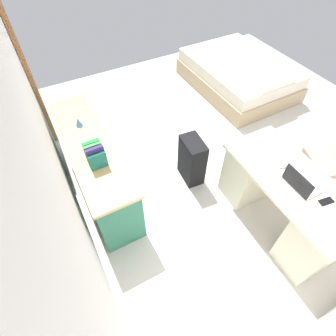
# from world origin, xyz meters

# --- Properties ---
(ground_plane) EXTENTS (5.57, 5.57, 0.00)m
(ground_plane) POSITION_xyz_m (0.00, 0.00, 0.00)
(ground_plane) COLOR beige
(wall_back) EXTENTS (4.57, 0.10, 2.89)m
(wall_back) POSITION_xyz_m (0.00, 2.15, 1.44)
(wall_back) COLOR white
(wall_back) RESTS_ON ground_plane
(door_wooden) EXTENTS (0.88, 0.05, 2.04)m
(door_wooden) POSITION_xyz_m (1.74, 2.07, 1.02)
(door_wooden) COLOR brown
(door_wooden) RESTS_ON ground_plane
(desk) EXTENTS (1.45, 0.69, 0.75)m
(desk) POSITION_xyz_m (-1.25, 0.18, 0.39)
(desk) COLOR beige
(desk) RESTS_ON ground_plane
(office_chair) EXTENTS (0.59, 0.59, 0.94)m
(office_chair) POSITION_xyz_m (-1.14, -0.70, 0.42)
(office_chair) COLOR black
(office_chair) RESTS_ON ground_plane
(credenza) EXTENTS (1.80, 0.48, 0.78)m
(credenza) POSITION_xyz_m (0.15, 1.77, 0.39)
(credenza) COLOR #2D7056
(credenza) RESTS_ON ground_plane
(bed) EXTENTS (1.91, 1.42, 0.58)m
(bed) POSITION_xyz_m (1.15, -1.14, 0.24)
(bed) COLOR tan
(bed) RESTS_ON ground_plane
(suitcase_black) EXTENTS (0.38, 0.25, 0.62)m
(suitcase_black) POSITION_xyz_m (-0.24, 0.68, 0.31)
(suitcase_black) COLOR black
(suitcase_black) RESTS_ON ground_plane
(laptop) EXTENTS (0.31, 0.23, 0.21)m
(laptop) POSITION_xyz_m (-1.32, 0.21, 0.80)
(laptop) COLOR #B7B7BC
(laptop) RESTS_ON desk
(computer_mouse) EXTENTS (0.06, 0.10, 0.03)m
(computer_mouse) POSITION_xyz_m (-1.06, 0.17, 0.77)
(computer_mouse) COLOR white
(computer_mouse) RESTS_ON desk
(cell_phone_near_laptop) EXTENTS (0.09, 0.14, 0.01)m
(cell_phone_near_laptop) POSITION_xyz_m (-1.56, 0.12, 0.76)
(cell_phone_near_laptop) COLOR black
(cell_phone_near_laptop) RESTS_ON desk
(book_row) EXTENTS (0.19, 0.17, 0.23)m
(book_row) POSITION_xyz_m (-0.16, 1.77, 0.89)
(book_row) COLOR #1B675D
(book_row) RESTS_ON credenza
(figurine_small) EXTENTS (0.08, 0.08, 0.11)m
(figurine_small) POSITION_xyz_m (0.46, 1.77, 0.84)
(figurine_small) COLOR #4C7FBF
(figurine_small) RESTS_ON credenza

